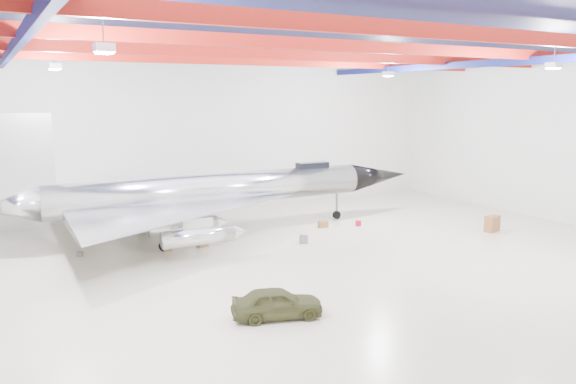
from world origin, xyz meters
TOP-DOWN VIEW (x-y plane):
  - floor at (0.00, 0.00)m, footprint 40.00×40.00m
  - wall_back at (0.00, 15.00)m, footprint 40.00×0.00m
  - wall_right at (20.00, 0.00)m, footprint 0.00×30.00m
  - ceiling at (0.00, 0.00)m, footprint 40.00×40.00m
  - ceiling_structure at (0.00, 0.00)m, footprint 39.50×29.50m
  - jet_aircraft at (-1.27, 8.14)m, footprint 27.28×15.78m
  - jeep at (-4.02, -5.33)m, footprint 3.71×2.32m
  - desk at (14.00, 0.38)m, footprint 1.17×0.78m
  - crate_ply at (-4.96, 5.71)m, footprint 0.50×0.42m
  - toolbox_red at (-1.28, 6.95)m, footprint 0.44×0.38m
  - engine_drum at (2.35, 3.58)m, footprint 0.52×0.52m
  - parts_bin at (5.40, 6.35)m, footprint 0.67×0.58m
  - crate_small at (-9.31, 6.97)m, footprint 0.39×0.36m
  - tool_chest at (7.61, 5.60)m, footprint 0.43×0.43m
  - oil_barrel at (-2.98, 5.68)m, footprint 0.67×0.58m

SIDE VIEW (x-z plane):
  - floor at x=0.00m, z-range 0.00..0.00m
  - crate_small at x=-9.31m, z-range 0.00..0.23m
  - toolbox_red at x=-1.28m, z-range 0.00..0.27m
  - crate_ply at x=-4.96m, z-range 0.00..0.31m
  - tool_chest at x=7.61m, z-range 0.00..0.34m
  - oil_barrel at x=-2.98m, z-range 0.00..0.40m
  - parts_bin at x=5.40m, z-range 0.00..0.41m
  - engine_drum at x=2.35m, z-range 0.00..0.44m
  - desk at x=14.00m, z-range 0.00..0.99m
  - jeep at x=-4.02m, z-range 0.00..1.18m
  - jet_aircraft at x=-1.27m, z-range -1.28..6.17m
  - wall_back at x=0.00m, z-range -14.50..25.50m
  - wall_right at x=20.00m, z-range -9.50..20.50m
  - ceiling_structure at x=0.00m, z-range 9.79..10.86m
  - ceiling at x=0.00m, z-range 11.00..11.00m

